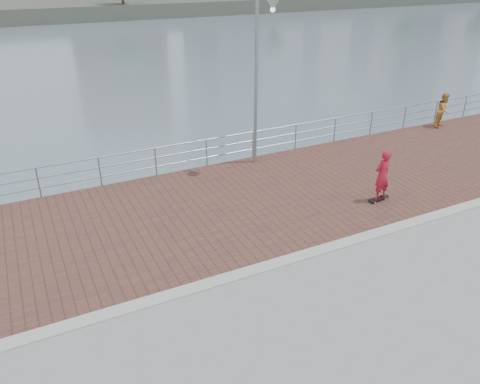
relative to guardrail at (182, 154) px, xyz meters
name	(u,v)px	position (x,y,z in m)	size (l,w,h in m)	color
water	(271,323)	(0.00, -7.00, -2.69)	(400.00, 400.00, 0.00)	slate
brick_lane	(218,208)	(0.00, -3.40, -0.68)	(40.00, 6.80, 0.02)	brown
curb	(273,264)	(0.00, -7.00, -0.66)	(40.00, 0.40, 0.06)	#B7B5AD
guardrail	(182,154)	(0.00, 0.00, 0.00)	(39.06, 0.06, 1.13)	#8C9EA8
street_lamp	(263,45)	(2.91, -0.98, 3.95)	(0.48, 1.39, 6.54)	gray
skateboard	(379,198)	(5.06, -5.36, -0.60)	(0.84, 0.31, 0.09)	black
skateboarder	(382,175)	(5.06, -5.36, 0.27)	(0.63, 0.41, 1.72)	red
bystander	(444,110)	(13.12, -0.62, 0.15)	(0.80, 0.62, 1.65)	gold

